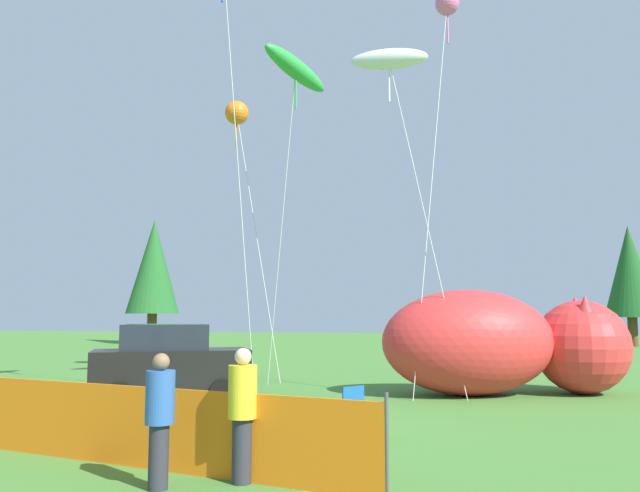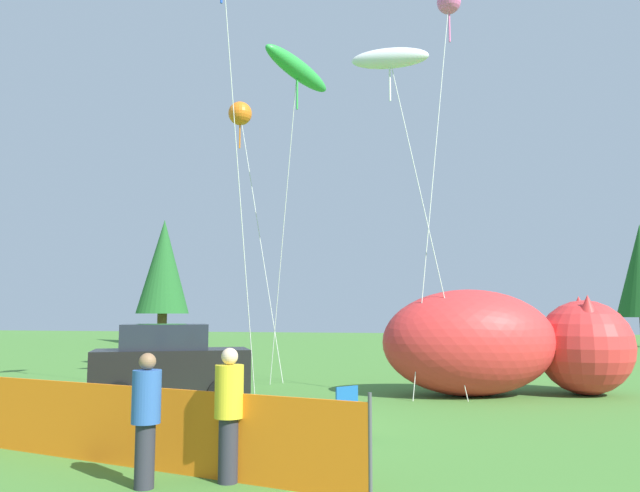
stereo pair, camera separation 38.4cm
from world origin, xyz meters
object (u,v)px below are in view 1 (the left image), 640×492
(inflatable_cat, at_px, (500,346))
(kite_white_ghost, at_px, (389,60))
(spectator_in_yellow_shirt, at_px, (160,414))
(kite_orange_flower, at_px, (237,114))
(kite_pink_octopus, at_px, (447,6))
(folding_chair, at_px, (348,407))
(spectator_in_red_shirt, at_px, (242,409))
(kite_green_fish, at_px, (296,70))
(parked_car, at_px, (170,364))

(inflatable_cat, xyz_separation_m, kite_white_ghost, (-2.97, -0.50, 8.40))
(spectator_in_yellow_shirt, distance_m, kite_orange_flower, 16.13)
(kite_white_ghost, relative_size, kite_pink_octopus, 0.83)
(kite_white_ghost, distance_m, kite_pink_octopus, 2.91)
(spectator_in_yellow_shirt, height_order, kite_white_ghost, kite_white_ghost)
(folding_chair, bearing_deg, kite_pink_octopus, -65.49)
(inflatable_cat, xyz_separation_m, kite_orange_flower, (-8.78, 2.65, 8.13))
(inflatable_cat, height_order, spectator_in_red_shirt, inflatable_cat)
(kite_orange_flower, bearing_deg, folding_chair, -59.42)
(spectator_in_yellow_shirt, bearing_deg, kite_green_fish, 94.07)
(folding_chair, height_order, kite_orange_flower, kite_orange_flower)
(kite_white_ghost, height_order, kite_pink_octopus, kite_pink_octopus)
(kite_orange_flower, distance_m, kite_white_ghost, 6.62)
(kite_green_fish, distance_m, kite_pink_octopus, 5.12)
(kite_white_ghost, bearing_deg, spectator_in_red_shirt, -97.43)
(spectator_in_red_shirt, xyz_separation_m, kite_green_fish, (-1.72, 10.06, 8.90))
(parked_car, distance_m, kite_orange_flower, 10.40)
(kite_green_fish, height_order, kite_pink_octopus, kite_pink_octopus)
(parked_car, relative_size, spectator_in_red_shirt, 2.33)
(inflatable_cat, height_order, kite_white_ghost, kite_white_ghost)
(parked_car, xyz_separation_m, kite_orange_flower, (-0.38, 5.98, 8.50))
(kite_pink_octopus, bearing_deg, folding_chair, -105.75)
(parked_car, xyz_separation_m, spectator_in_yellow_shirt, (3.21, -7.23, -0.03))
(inflatable_cat, bearing_deg, kite_white_ghost, 172.69)
(parked_car, height_order, spectator_in_yellow_shirt, parked_car)
(folding_chair, xyz_separation_m, kite_white_ghost, (0.32, 6.15, 9.21))
(folding_chair, distance_m, kite_green_fish, 11.77)
(folding_chair, distance_m, kite_pink_octopus, 13.57)
(spectator_in_red_shirt, relative_size, kite_green_fish, 0.17)
(parked_car, relative_size, kite_green_fish, 0.40)
(parked_car, xyz_separation_m, inflatable_cat, (8.40, 3.33, 0.37))
(inflatable_cat, relative_size, spectator_in_red_shirt, 4.02)
(kite_green_fish, distance_m, kite_white_ghost, 3.01)
(folding_chair, relative_size, kite_pink_octopus, 0.08)
(kite_green_fish, relative_size, kite_pink_octopus, 0.85)
(inflatable_cat, xyz_separation_m, kite_green_fish, (-5.94, 0.00, 8.53))
(kite_orange_flower, bearing_deg, kite_pink_octopus, -15.07)
(folding_chair, relative_size, kite_orange_flower, 0.09)
(inflatable_cat, distance_m, spectator_in_yellow_shirt, 11.77)
(spectator_in_red_shirt, bearing_deg, inflatable_cat, 67.27)
(folding_chair, bearing_deg, kite_green_fish, -28.02)
(kite_orange_flower, xyz_separation_m, kite_pink_octopus, (7.55, -2.03, 2.33))
(spectator_in_yellow_shirt, bearing_deg, folding_chair, 64.04)
(spectator_in_red_shirt, bearing_deg, kite_green_fish, 99.71)
(parked_car, height_order, kite_orange_flower, kite_orange_flower)
(spectator_in_yellow_shirt, bearing_deg, kite_orange_flower, 105.24)
(kite_white_ghost, bearing_deg, spectator_in_yellow_shirt, -102.44)
(inflatable_cat, bearing_deg, kite_green_fish, 163.14)
(spectator_in_red_shirt, height_order, kite_white_ghost, kite_white_ghost)
(kite_green_fish, bearing_deg, spectator_in_red_shirt, -80.29)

